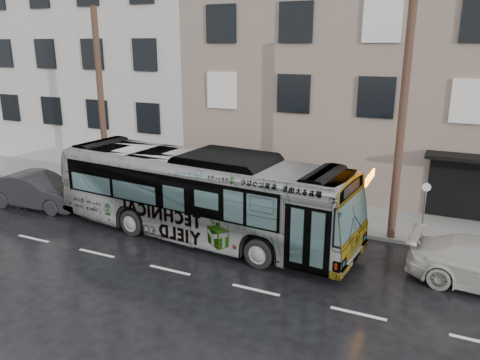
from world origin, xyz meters
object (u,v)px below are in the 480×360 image
(bus, at_px, (200,195))
(dark_sedan, at_px, (38,190))
(sign_post, at_px, (424,212))
(utility_pole_front, at_px, (402,123))
(utility_pole_rear, at_px, (101,104))

(bus, relative_size, dark_sedan, 2.53)
(sign_post, bearing_deg, bus, -161.21)
(utility_pole_front, height_order, bus, utility_pole_front)
(utility_pole_rear, bearing_deg, dark_sedan, -120.03)
(sign_post, relative_size, dark_sedan, 0.48)
(utility_pole_front, xyz_separation_m, utility_pole_rear, (-14.00, 0.00, 0.00))
(utility_pole_rear, relative_size, dark_sedan, 1.80)
(sign_post, bearing_deg, utility_pole_front, 180.00)
(utility_pole_front, height_order, sign_post, utility_pole_front)
(sign_post, relative_size, bus, 0.19)
(utility_pole_rear, height_order, dark_sedan, utility_pole_rear)
(utility_pole_rear, xyz_separation_m, dark_sedan, (-1.68, -2.90, -3.83))
(bus, xyz_separation_m, dark_sedan, (-8.69, -0.15, -0.94))
(utility_pole_front, relative_size, dark_sedan, 1.80)
(sign_post, bearing_deg, utility_pole_rear, 180.00)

